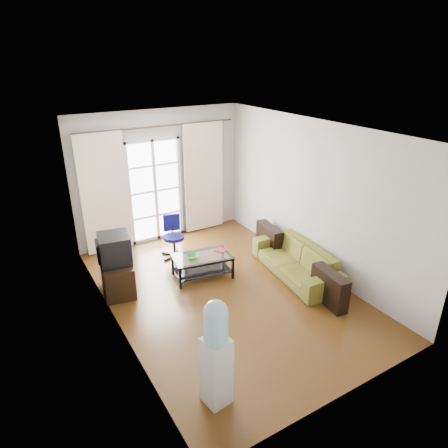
# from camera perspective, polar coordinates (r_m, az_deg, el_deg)

# --- Properties ---
(floor) EXTENTS (5.20, 5.20, 0.00)m
(floor) POSITION_cam_1_polar(r_m,az_deg,el_deg) (6.80, 0.14, -9.62)
(floor) COLOR #593715
(floor) RESTS_ON ground
(ceiling) EXTENTS (5.20, 5.20, 0.00)m
(ceiling) POSITION_cam_1_polar(r_m,az_deg,el_deg) (5.79, 0.16, 13.40)
(ceiling) COLOR white
(ceiling) RESTS_ON wall_back
(wall_back) EXTENTS (3.60, 0.02, 2.70)m
(wall_back) POSITION_cam_1_polar(r_m,az_deg,el_deg) (8.38, -9.12, 6.77)
(wall_back) COLOR #B8B4AF
(wall_back) RESTS_ON floor
(wall_front) EXTENTS (3.60, 0.02, 2.70)m
(wall_front) POSITION_cam_1_polar(r_m,az_deg,el_deg) (4.41, 18.15, -10.21)
(wall_front) COLOR #B8B4AF
(wall_front) RESTS_ON floor
(wall_left) EXTENTS (0.02, 5.20, 2.70)m
(wall_left) POSITION_cam_1_polar(r_m,az_deg,el_deg) (5.54, -16.03, -2.72)
(wall_left) COLOR #B8B4AF
(wall_left) RESTS_ON floor
(wall_right) EXTENTS (0.02, 5.20, 2.70)m
(wall_right) POSITION_cam_1_polar(r_m,az_deg,el_deg) (7.21, 12.54, 3.73)
(wall_right) COLOR #B8B4AF
(wall_right) RESTS_ON floor
(french_door) EXTENTS (1.16, 0.06, 2.15)m
(french_door) POSITION_cam_1_polar(r_m,az_deg,el_deg) (8.36, -9.80, 4.70)
(french_door) COLOR white
(french_door) RESTS_ON wall_back
(curtain_rod) EXTENTS (3.30, 0.04, 0.04)m
(curtain_rod) POSITION_cam_1_polar(r_m,az_deg,el_deg) (8.06, -9.31, 13.63)
(curtain_rod) COLOR #4C3F2D
(curtain_rod) RESTS_ON wall_back
(curtain_left) EXTENTS (0.90, 0.07, 2.35)m
(curtain_left) POSITION_cam_1_polar(r_m,az_deg,el_deg) (7.97, -16.71, 4.06)
(curtain_left) COLOR #FDE9CB
(curtain_left) RESTS_ON curtain_rod
(curtain_right) EXTENTS (0.90, 0.07, 2.35)m
(curtain_right) POSITION_cam_1_polar(r_m,az_deg,el_deg) (8.70, -2.93, 6.61)
(curtain_right) COLOR #FDE9CB
(curtain_right) RESTS_ON curtain_rod
(radiator) EXTENTS (0.64, 0.12, 0.64)m
(radiator) POSITION_cam_1_polar(r_m,az_deg,el_deg) (8.94, -3.72, 1.15)
(radiator) COLOR gray
(radiator) RESTS_ON floor
(sofa) EXTENTS (2.13, 1.27, 0.56)m
(sofa) POSITION_cam_1_polar(r_m,az_deg,el_deg) (7.26, 10.22, -5.13)
(sofa) COLOR brown
(sofa) RESTS_ON floor
(coffee_table) EXTENTS (1.10, 0.75, 0.41)m
(coffee_table) POSITION_cam_1_polar(r_m,az_deg,el_deg) (7.10, -3.12, -5.62)
(coffee_table) COLOR silver
(coffee_table) RESTS_ON floor
(bowl) EXTENTS (0.29, 0.29, 0.05)m
(bowl) POSITION_cam_1_polar(r_m,az_deg,el_deg) (6.95, -4.57, -4.70)
(bowl) COLOR #318740
(bowl) RESTS_ON coffee_table
(book) EXTENTS (0.34, 0.34, 0.02)m
(book) POSITION_cam_1_polar(r_m,az_deg,el_deg) (7.14, -0.83, -4.00)
(book) COLOR maroon
(book) RESTS_ON coffee_table
(remote) EXTENTS (0.16, 0.05, 0.02)m
(remote) POSITION_cam_1_polar(r_m,az_deg,el_deg) (7.06, -4.56, -4.40)
(remote) COLOR black
(remote) RESTS_ON coffee_table
(tv_stand) EXTENTS (0.59, 0.79, 0.53)m
(tv_stand) POSITION_cam_1_polar(r_m,az_deg,el_deg) (6.89, -14.98, -7.42)
(tv_stand) COLOR black
(tv_stand) RESTS_ON floor
(crt_tv) EXTENTS (0.59, 0.59, 0.48)m
(crt_tv) POSITION_cam_1_polar(r_m,az_deg,el_deg) (6.70, -15.57, -3.46)
(crt_tv) COLOR black
(crt_tv) RESTS_ON tv_stand
(task_chair) EXTENTS (0.68, 0.68, 0.82)m
(task_chair) POSITION_cam_1_polar(r_m,az_deg,el_deg) (7.87, -7.16, -2.91)
(task_chair) COLOR black
(task_chair) RESTS_ON floor
(water_cooler) EXTENTS (0.32, 0.31, 1.36)m
(water_cooler) POSITION_cam_1_polar(r_m,az_deg,el_deg) (4.55, -1.13, -17.76)
(water_cooler) COLOR silver
(water_cooler) RESTS_ON floor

